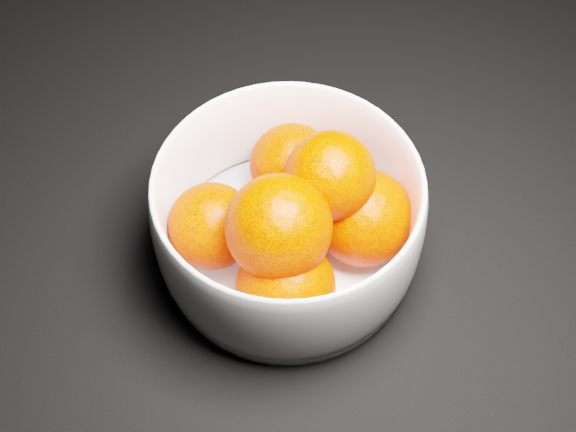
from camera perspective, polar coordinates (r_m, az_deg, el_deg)
bowl at (r=0.59m, az=0.00°, el=-0.27°), size 0.20×0.20×0.10m
orange_pile at (r=0.58m, az=0.65°, el=-0.19°), size 0.17×0.16×0.11m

